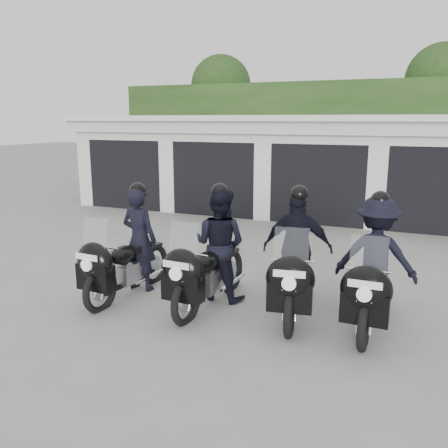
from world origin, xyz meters
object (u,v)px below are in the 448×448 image
at_px(police_bike_c, 296,257).
at_px(police_bike_d, 375,266).
at_px(police_bike_a, 129,251).
at_px(police_bike_b, 214,252).

distance_m(police_bike_c, police_bike_d, 1.13).
height_order(police_bike_a, police_bike_d, police_bike_d).
distance_m(police_bike_b, police_bike_d, 2.40).
relative_size(police_bike_b, police_bike_c, 1.00).
bearing_deg(police_bike_c, police_bike_d, -8.99).
distance_m(police_bike_a, police_bike_c, 2.72).
distance_m(police_bike_a, police_bike_b, 1.45).
bearing_deg(police_bike_b, police_bike_c, 13.49).
relative_size(police_bike_b, police_bike_d, 1.01).
bearing_deg(police_bike_c, police_bike_a, -179.95).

